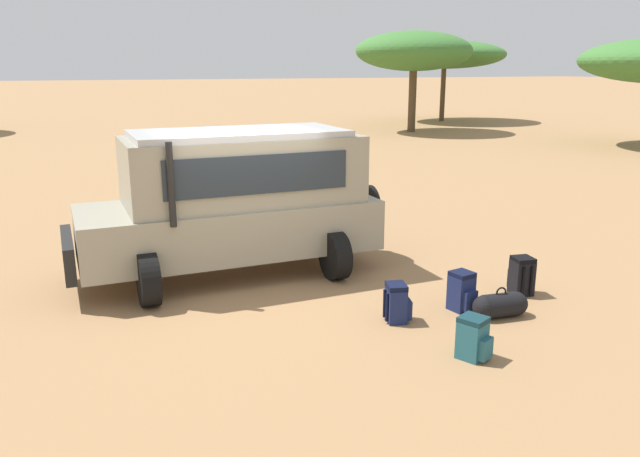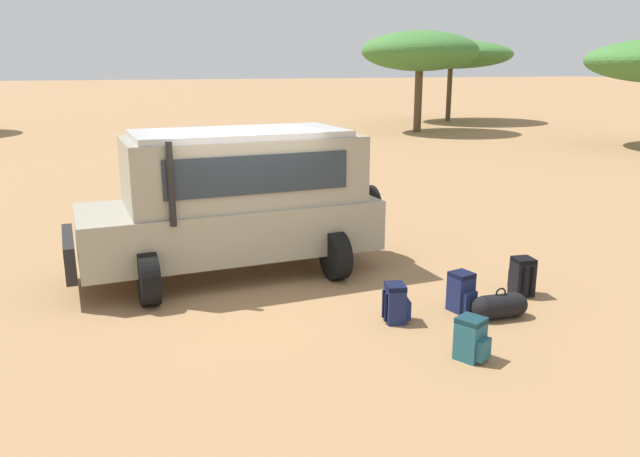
% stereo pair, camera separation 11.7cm
% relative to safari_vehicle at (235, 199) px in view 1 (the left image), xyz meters
% --- Properties ---
extents(ground_plane, '(320.00, 320.00, 0.00)m').
position_rel_safari_vehicle_xyz_m(ground_plane, '(0.00, -0.57, -1.29)').
color(ground_plane, '#9E754C').
extents(safari_vehicle, '(5.36, 2.76, 2.44)m').
position_rel_safari_vehicle_xyz_m(safari_vehicle, '(0.00, 0.00, 0.00)').
color(safari_vehicle, gray).
rests_on(safari_vehicle, ground_plane).
extents(backpack_beside_front_wheel, '(0.40, 0.46, 0.53)m').
position_rel_safari_vehicle_xyz_m(backpack_beside_front_wheel, '(1.75, -4.29, -1.04)').
color(backpack_beside_front_wheel, '#235B6B').
rests_on(backpack_beside_front_wheel, ground_plane).
extents(backpack_cluster_center, '(0.35, 0.44, 0.60)m').
position_rel_safari_vehicle_xyz_m(backpack_cluster_center, '(3.79, -2.75, -1.00)').
color(backpack_cluster_center, black).
rests_on(backpack_cluster_center, ground_plane).
extents(backpack_near_rear_wheel, '(0.35, 0.43, 0.58)m').
position_rel_safari_vehicle_xyz_m(backpack_near_rear_wheel, '(2.54, -2.94, -1.01)').
color(backpack_near_rear_wheel, navy).
rests_on(backpack_near_rear_wheel, ground_plane).
extents(backpack_outermost, '(0.41, 0.39, 0.55)m').
position_rel_safari_vehicle_xyz_m(backpack_outermost, '(1.47, -2.94, -1.03)').
color(backpack_outermost, navy).
rests_on(backpack_outermost, ground_plane).
extents(duffel_bag_low_black_case, '(0.84, 0.40, 0.45)m').
position_rel_safari_vehicle_xyz_m(duffel_bag_low_black_case, '(2.90, -3.38, -1.12)').
color(duffel_bag_low_black_case, black).
rests_on(duffel_bag_low_black_case, ground_plane).
extents(acacia_tree_left_mid, '(6.22, 5.75, 5.24)m').
position_rel_safari_vehicle_xyz_m(acacia_tree_left_mid, '(15.05, 19.34, 2.90)').
color(acacia_tree_left_mid, brown).
rests_on(acacia_tree_left_mid, ground_plane).
extents(acacia_tree_centre_back, '(7.90, 7.08, 5.03)m').
position_rel_safari_vehicle_xyz_m(acacia_tree_centre_back, '(20.36, 24.44, 2.85)').
color(acacia_tree_centre_back, brown).
rests_on(acacia_tree_centre_back, ground_plane).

